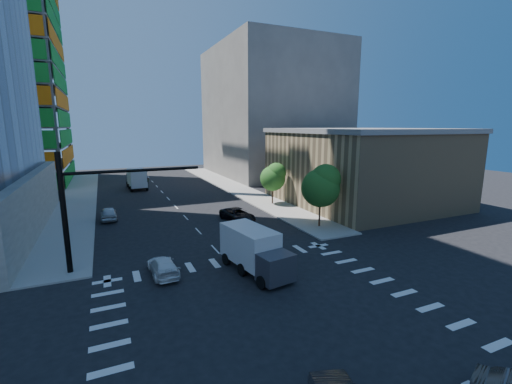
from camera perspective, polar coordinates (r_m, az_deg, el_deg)
ground at (r=21.31m, az=3.52°, el=-19.90°), size 160.00×160.00×0.00m
road_markings at (r=21.30m, az=3.52°, el=-19.89°), size 20.00×20.00×0.01m
sidewalk_ne at (r=60.96m, az=-3.44°, el=0.67°), size 5.00×60.00×0.15m
sidewalk_nw at (r=57.35m, az=-27.51°, el=-1.22°), size 5.00×60.00×0.15m
commercial_building at (r=51.14m, az=17.22°, el=4.16°), size 20.50×22.50×10.60m
bg_building_ne at (r=79.62m, az=2.57°, el=13.14°), size 24.00×30.00×28.00m
signal_mast_nw at (r=28.24m, az=-26.48°, el=-1.30°), size 10.20×0.40×9.00m
tree_south at (r=37.32m, az=10.97°, el=1.12°), size 4.16×4.16×6.82m
tree_north at (r=47.75m, az=2.98°, el=2.58°), size 3.54×3.52×5.78m
car_nb_far at (r=40.02m, az=-3.11°, el=-3.81°), size 3.25×5.63×1.48m
car_sb_near at (r=26.98m, az=-15.24°, el=-11.84°), size 2.02×4.54×1.29m
car_sb_mid at (r=44.07m, az=-23.32°, el=-3.29°), size 1.85×4.51×1.53m
box_truck_near at (r=26.02m, az=0.15°, el=-10.39°), size 3.65×6.60×3.28m
box_truck_far at (r=64.06m, az=-19.32°, el=1.91°), size 3.15×6.81×3.51m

